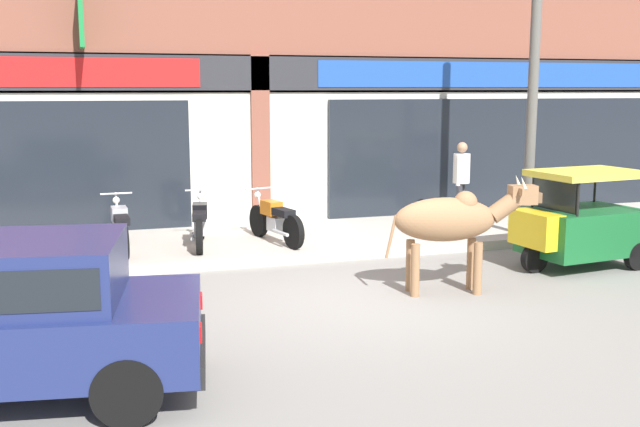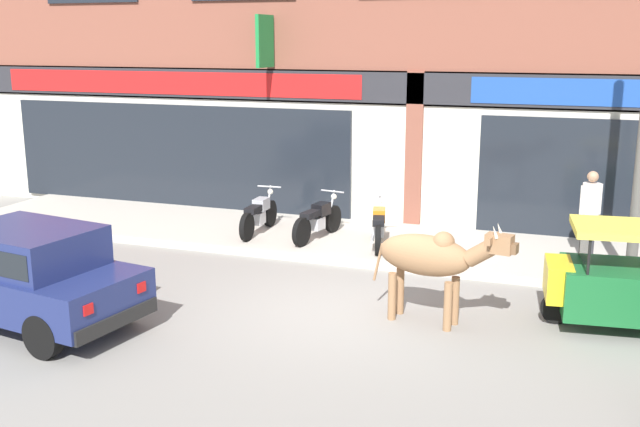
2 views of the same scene
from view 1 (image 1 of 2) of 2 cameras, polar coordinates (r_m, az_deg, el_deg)
The scene contains 11 objects.
ground_plane at distance 9.95m, azimuth 2.39°, elevation -6.66°, with size 90.00×90.00×0.00m, color gray.
sidewalk at distance 13.38m, azimuth -3.02°, elevation -2.09°, with size 19.00×3.01×0.16m, color #B7AFA3.
shop_building at distance 14.89m, azimuth -4.95°, elevation 15.24°, with size 23.00×1.40×8.96m.
cow at distance 10.29m, azimuth 10.03°, elevation -0.52°, with size 2.13×0.80×1.61m.
car_0 at distance 7.26m, azimuth -22.88°, elevation -6.92°, with size 3.77×2.12×1.46m.
auto_rickshaw at distance 12.30m, azimuth 19.06°, elevation -0.89°, with size 2.06×1.35×1.52m.
motorcycle_0 at distance 12.51m, azimuth -14.96°, elevation -1.03°, with size 0.52×1.81×0.88m.
motorcycle_1 at distance 12.62m, azimuth -9.13°, elevation -0.74°, with size 0.61×1.80×0.88m.
motorcycle_2 at distance 12.79m, azimuth -3.44°, elevation -0.50°, with size 0.67×1.78×0.88m.
pedestrian at distance 14.52m, azimuth 10.72°, elevation 2.94°, with size 0.37×0.38×1.60m.
utility_pole at distance 13.73m, azimuth 15.95°, elevation 9.81°, with size 0.18×0.18×5.52m, color #595651.
Camera 1 is at (-3.27, -8.98, 2.78)m, focal length 42.00 mm.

